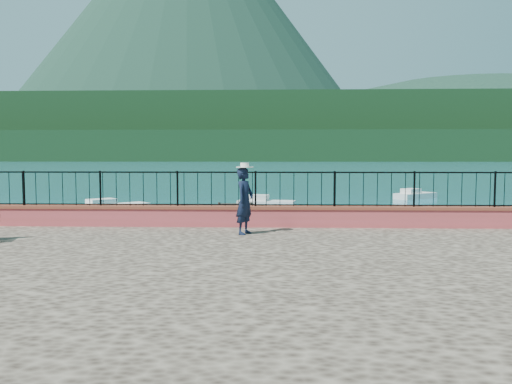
# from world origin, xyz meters

# --- Properties ---
(ground) EXTENTS (2000.00, 2000.00, 0.00)m
(ground) POSITION_xyz_m (0.00, 0.00, 0.00)
(ground) COLOR #19596B
(ground) RESTS_ON ground
(parapet) EXTENTS (28.00, 0.46, 0.58)m
(parapet) POSITION_xyz_m (0.00, 3.70, 1.49)
(parapet) COLOR #B6414B
(parapet) RESTS_ON promenade
(railing) EXTENTS (27.00, 0.05, 0.95)m
(railing) POSITION_xyz_m (0.00, 3.70, 2.25)
(railing) COLOR black
(railing) RESTS_ON parapet
(dock) EXTENTS (2.00, 16.00, 0.30)m
(dock) POSITION_xyz_m (-2.00, 12.00, 0.15)
(dock) COLOR #2D231C
(dock) RESTS_ON ground
(far_forest) EXTENTS (900.00, 60.00, 18.00)m
(far_forest) POSITION_xyz_m (0.00, 300.00, 9.00)
(far_forest) COLOR black
(far_forest) RESTS_ON ground
(foothills) EXTENTS (900.00, 120.00, 44.00)m
(foothills) POSITION_xyz_m (0.00, 360.00, 22.00)
(foothills) COLOR black
(foothills) RESTS_ON ground
(volcano) EXTENTS (560.00, 560.00, 380.00)m
(volcano) POSITION_xyz_m (-120.00, 700.00, 190.00)
(volcano) COLOR #142D23
(volcano) RESTS_ON ground
(companion_hill) EXTENTS (448.00, 384.00, 180.00)m
(companion_hill) POSITION_xyz_m (220.00, 560.00, 0.00)
(companion_hill) COLOR #142D23
(companion_hill) RESTS_ON ground
(person) EXTENTS (0.61, 0.73, 1.69)m
(person) POSITION_xyz_m (-0.52, 2.35, 2.05)
(person) COLOR black
(person) RESTS_ON promenade
(hat) EXTENTS (0.44, 0.44, 0.12)m
(hat) POSITION_xyz_m (-0.52, 2.35, 2.95)
(hat) COLOR white
(hat) RESTS_ON person
(boat_0) EXTENTS (3.65, 1.74, 0.80)m
(boat_0) POSITION_xyz_m (-7.27, 8.88, 0.40)
(boat_0) COLOR white
(boat_0) RESTS_ON ground
(boat_1) EXTENTS (4.15, 3.13, 0.80)m
(boat_1) POSITION_xyz_m (1.27, 8.70, 0.40)
(boat_1) COLOR white
(boat_1) RESTS_ON ground
(boat_2) EXTENTS (3.59, 2.59, 0.80)m
(boat_2) POSITION_xyz_m (6.21, 13.77, 0.40)
(boat_2) COLOR silver
(boat_2) RESTS_ON ground
(boat_3) EXTENTS (3.95, 3.85, 0.80)m
(boat_3) POSITION_xyz_m (-9.04, 17.85, 0.40)
(boat_3) COLOR silver
(boat_3) RESTS_ON ground
(boat_4) EXTENTS (3.70, 1.91, 0.80)m
(boat_4) POSITION_xyz_m (-0.24, 20.63, 0.40)
(boat_4) COLOR silver
(boat_4) RESTS_ON ground
(boat_5) EXTENTS (3.58, 3.12, 0.80)m
(boat_5) POSITION_xyz_m (10.82, 27.39, 0.40)
(boat_5) COLOR silver
(boat_5) RESTS_ON ground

